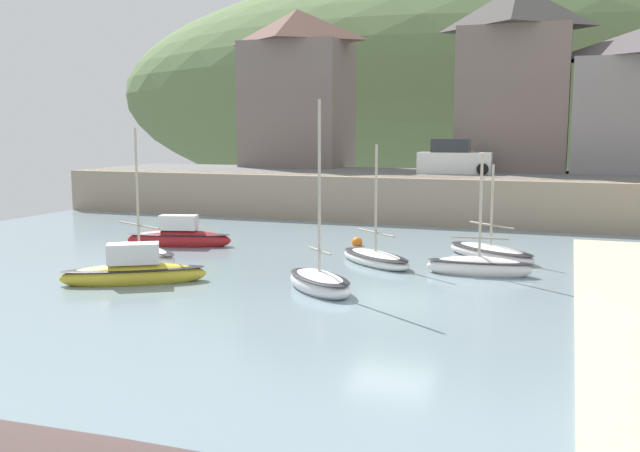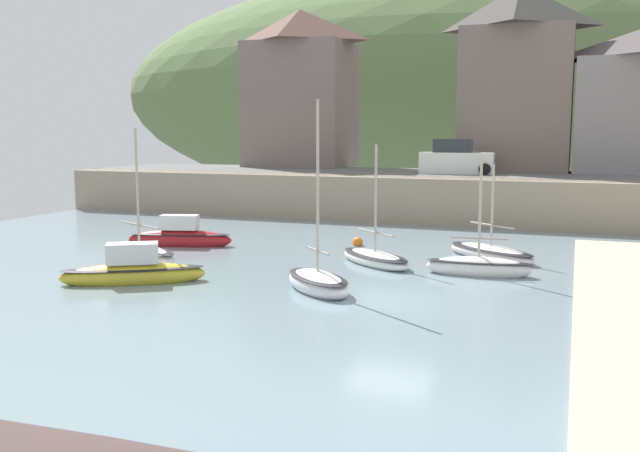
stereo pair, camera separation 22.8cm
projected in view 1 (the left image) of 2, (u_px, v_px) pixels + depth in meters
The scene contains 14 objects.
ground at pixel (332, 434), 11.01m from camera, with size 48.00×41.00×0.61m.
quay_seawall at pixel (473, 198), 36.56m from camera, with size 48.00×9.40×2.40m.
hillside_backdrop at pixel (479, 92), 72.25m from camera, with size 80.00×44.00×24.76m.
waterfront_building_left at pixel (297, 87), 47.14m from camera, with size 6.96×5.39×10.37m.
waterfront_building_centre at pixel (515, 77), 42.40m from camera, with size 6.66×5.89×11.00m.
motorboat_with_cabin at pixel (139, 254), 26.05m from camera, with size 4.48×3.07×5.15m.
sailboat_blue_trim at pixel (375, 258), 25.71m from camera, with size 3.69×3.40×4.49m.
sailboat_far_left at pixel (134, 272), 22.52m from camera, with size 4.48×3.28×1.48m.
rowboat_small_beached at pixel (319, 282), 21.43m from camera, with size 3.21×3.15×5.96m.
dinghy_open_wooden at pixel (179, 237), 29.66m from camera, with size 4.55×2.07×1.51m.
sailboat_tall_mast at pixel (490, 252), 26.87m from camera, with size 4.10×3.60×3.73m.
sailboat_nearest_shore at pixel (479, 267), 23.84m from camera, with size 3.59×1.23×4.29m.
parked_car_near_slipway at pixel (454, 159), 39.80m from camera, with size 4.18×1.91×1.95m.
mooring_buoy at pixel (357, 242), 29.81m from camera, with size 0.45×0.45×0.45m.
Camera 1 is at (4.73, -19.47, 4.91)m, focal length 39.46 mm.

